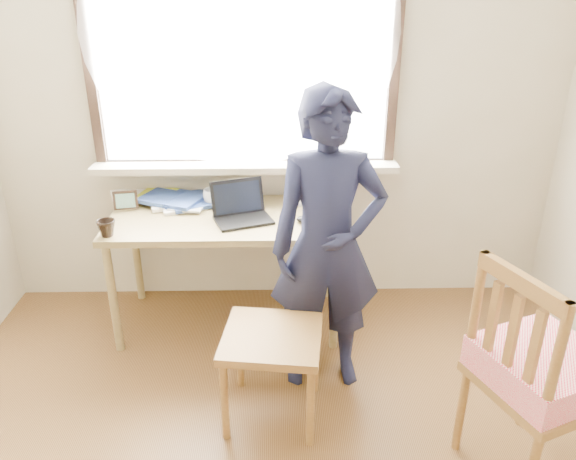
{
  "coord_description": "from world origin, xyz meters",
  "views": [
    {
      "loc": [
        -0.01,
        -1.37,
        2.0
      ],
      "look_at": [
        0.04,
        0.95,
        0.94
      ],
      "focal_mm": 35.0,
      "sensor_mm": 36.0,
      "label": 1
    }
  ],
  "objects_px": {
    "work_chair": "(272,347)",
    "person": "(327,246)",
    "mug_dark": "(107,228)",
    "laptop": "(241,210)",
    "side_chair": "(539,370)",
    "mug_white": "(214,197)",
    "desk": "(226,228)"
  },
  "relations": [
    {
      "from": "laptop",
      "to": "side_chair",
      "type": "height_order",
      "value": "side_chair"
    },
    {
      "from": "mug_dark",
      "to": "work_chair",
      "type": "height_order",
      "value": "mug_dark"
    },
    {
      "from": "mug_dark",
      "to": "work_chair",
      "type": "xyz_separation_m",
      "value": [
        0.88,
        -0.56,
        -0.37
      ]
    },
    {
      "from": "person",
      "to": "laptop",
      "type": "bearing_deg",
      "value": 129.67
    },
    {
      "from": "mug_dark",
      "to": "person",
      "type": "height_order",
      "value": "person"
    },
    {
      "from": "person",
      "to": "mug_dark",
      "type": "bearing_deg",
      "value": 163.85
    },
    {
      "from": "side_chair",
      "to": "person",
      "type": "xyz_separation_m",
      "value": [
        -0.81,
        0.66,
        0.25
      ]
    },
    {
      "from": "mug_dark",
      "to": "side_chair",
      "type": "xyz_separation_m",
      "value": [
        1.97,
        -0.93,
        -0.23
      ]
    },
    {
      "from": "laptop",
      "to": "mug_dark",
      "type": "relative_size",
      "value": 3.81
    },
    {
      "from": "laptop",
      "to": "work_chair",
      "type": "relative_size",
      "value": 0.74
    },
    {
      "from": "mug_dark",
      "to": "work_chair",
      "type": "relative_size",
      "value": 0.19
    },
    {
      "from": "laptop",
      "to": "person",
      "type": "distance_m",
      "value": 0.67
    },
    {
      "from": "mug_white",
      "to": "person",
      "type": "xyz_separation_m",
      "value": [
        0.63,
        -0.71,
        0.01
      ]
    },
    {
      "from": "work_chair",
      "to": "person",
      "type": "bearing_deg",
      "value": 46.8
    },
    {
      "from": "laptop",
      "to": "mug_white",
      "type": "xyz_separation_m",
      "value": [
        -0.18,
        0.22,
        -0.0
      ]
    },
    {
      "from": "mug_dark",
      "to": "work_chair",
      "type": "distance_m",
      "value": 1.11
    },
    {
      "from": "laptop",
      "to": "side_chair",
      "type": "relative_size",
      "value": 0.37
    },
    {
      "from": "desk",
      "to": "person",
      "type": "distance_m",
      "value": 0.77
    },
    {
      "from": "work_chair",
      "to": "side_chair",
      "type": "xyz_separation_m",
      "value": [
        1.09,
        -0.37,
        0.14
      ]
    },
    {
      "from": "work_chair",
      "to": "side_chair",
      "type": "height_order",
      "value": "side_chair"
    },
    {
      "from": "desk",
      "to": "work_chair",
      "type": "distance_m",
      "value": 0.9
    },
    {
      "from": "laptop",
      "to": "mug_white",
      "type": "bearing_deg",
      "value": 129.09
    },
    {
      "from": "mug_white",
      "to": "desk",
      "type": "bearing_deg",
      "value": -65.26
    },
    {
      "from": "desk",
      "to": "person",
      "type": "bearing_deg",
      "value": -44.03
    },
    {
      "from": "desk",
      "to": "mug_white",
      "type": "distance_m",
      "value": 0.23
    },
    {
      "from": "mug_white",
      "to": "side_chair",
      "type": "height_order",
      "value": "side_chair"
    },
    {
      "from": "desk",
      "to": "laptop",
      "type": "relative_size",
      "value": 3.58
    },
    {
      "from": "work_chair",
      "to": "desk",
      "type": "bearing_deg",
      "value": 108.3
    },
    {
      "from": "desk",
      "to": "work_chair",
      "type": "bearing_deg",
      "value": -71.7
    },
    {
      "from": "desk",
      "to": "person",
      "type": "relative_size",
      "value": 0.86
    },
    {
      "from": "mug_white",
      "to": "person",
      "type": "relative_size",
      "value": 0.08
    },
    {
      "from": "mug_white",
      "to": "side_chair",
      "type": "relative_size",
      "value": 0.12
    }
  ]
}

